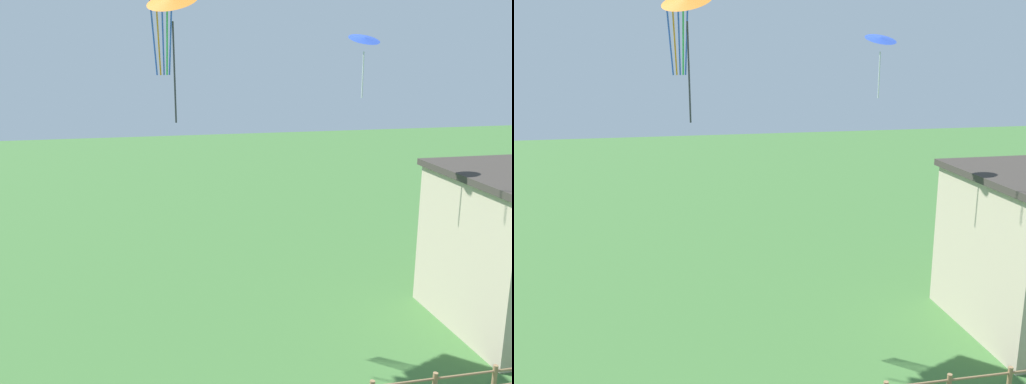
# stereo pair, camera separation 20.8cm
# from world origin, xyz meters

# --- Properties ---
(kite_orange_delta) EXTENTS (1.85, 1.81, 3.61)m
(kite_orange_delta) POSITION_xyz_m (-2.03, 8.70, 11.19)
(kite_orange_delta) COLOR orange
(kite_blue_delta) EXTENTS (1.29, 1.26, 2.27)m
(kite_blue_delta) POSITION_xyz_m (4.77, 11.94, 10.29)
(kite_blue_delta) COLOR blue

